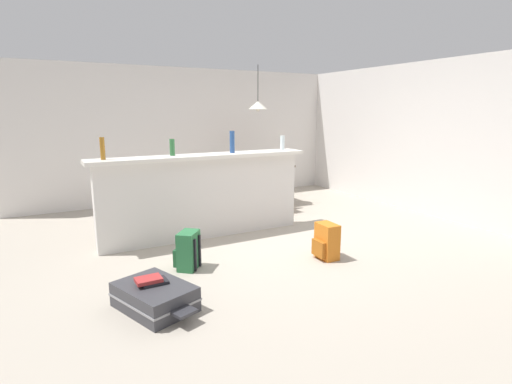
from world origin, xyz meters
name	(u,v)px	position (x,y,z in m)	size (l,w,h in m)	color
ground_plane	(269,242)	(0.00, 0.00, -0.03)	(13.00, 13.00, 0.05)	#ADA393
wall_back	(190,135)	(0.00, 3.05, 1.25)	(6.60, 0.10, 2.50)	silver
wall_right	(415,138)	(3.05, 0.30, 1.25)	(0.10, 6.00, 2.50)	silver
partition_half_wall	(204,198)	(-0.70, 0.54, 0.54)	(2.80, 0.20, 1.09)	silver
bar_countertop	(203,156)	(-0.70, 0.54, 1.11)	(2.96, 0.40, 0.05)	white
bottle_amber	(102,148)	(-1.95, 0.58, 1.27)	(0.06, 0.06, 0.27)	#9E661E
bottle_green	(172,147)	(-1.10, 0.61, 1.24)	(0.07, 0.07, 0.21)	#2D6B38
bottle_blue	(232,142)	(-0.27, 0.55, 1.29)	(0.07, 0.07, 0.30)	#284C89
bottle_clear	(282,143)	(0.54, 0.55, 1.24)	(0.06, 0.06, 0.21)	silver
dining_table	(258,170)	(0.90, 1.94, 0.65)	(1.10, 0.80, 0.74)	#4C331E
dining_chair_near_partition	(272,181)	(0.86, 1.36, 0.52)	(0.44, 0.44, 0.93)	#9E754C
pendant_lamp	(258,105)	(0.92, 1.97, 1.80)	(0.34, 0.34, 0.81)	black
suitcase_flat_charcoal	(155,297)	(-1.84, -1.17, 0.11)	(0.70, 0.89, 0.22)	#38383D
backpack_green	(188,251)	(-1.28, -0.43, 0.20)	(0.34, 0.34, 0.42)	#286B3D
backpack_orange	(326,242)	(0.25, -0.91, 0.20)	(0.26, 0.29, 0.42)	orange
book_stack	(151,281)	(-1.86, -1.13, 0.25)	(0.27, 0.17, 0.06)	black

